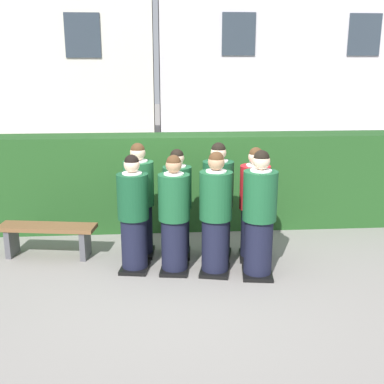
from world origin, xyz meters
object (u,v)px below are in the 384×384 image
(student_front_row_0, at_px, (133,217))
(wooden_bench, at_px, (48,234))
(student_front_row_1, at_px, (174,218))
(student_front_row_2, at_px, (216,217))
(student_rear_row_1, at_px, (177,206))
(student_rear_row_2, at_px, (218,204))
(student_in_red_blazer, at_px, (254,207))
(student_front_row_3, at_px, (259,218))
(student_rear_row_0, at_px, (139,203))

(student_front_row_0, xyz_separation_m, wooden_bench, (-1.28, 0.55, -0.41))
(student_front_row_1, bearing_deg, student_front_row_2, -8.58)
(student_front_row_1, xyz_separation_m, student_rear_row_1, (0.07, 0.57, -0.01))
(student_front_row_0, distance_m, wooden_bench, 1.45)
(student_rear_row_2, distance_m, student_in_red_blazer, 0.52)
(student_in_red_blazer, bearing_deg, wooden_bench, 174.74)
(student_front_row_2, xyz_separation_m, wooden_bench, (-2.36, 0.73, -0.44))
(student_rear_row_1, bearing_deg, wooden_bench, 177.58)
(student_front_row_1, relative_size, student_rear_row_2, 0.95)
(student_in_red_blazer, relative_size, wooden_bench, 1.13)
(student_front_row_1, xyz_separation_m, wooden_bench, (-1.82, 0.64, -0.41))
(student_front_row_3, bearing_deg, student_front_row_1, 168.91)
(student_front_row_2, xyz_separation_m, student_rear_row_0, (-1.02, 0.71, 0.01))
(student_front_row_1, bearing_deg, student_rear_row_1, 83.34)
(student_front_row_0, xyz_separation_m, student_rear_row_0, (0.06, 0.54, 0.03))
(student_front_row_0, relative_size, student_front_row_3, 0.95)
(student_rear_row_2, bearing_deg, student_rear_row_1, 170.72)
(student_front_row_2, bearing_deg, student_front_row_0, 170.95)
(student_front_row_2, xyz_separation_m, student_rear_row_1, (-0.48, 0.65, -0.04))
(wooden_bench, bearing_deg, student_front_row_2, -17.12)
(student_front_row_0, xyz_separation_m, student_front_row_2, (1.08, -0.17, 0.03))
(student_front_row_2, xyz_separation_m, student_front_row_3, (0.55, -0.13, 0.02))
(student_rear_row_1, relative_size, student_in_red_blazer, 0.97)
(student_rear_row_2, bearing_deg, student_front_row_3, -56.51)
(student_front_row_2, xyz_separation_m, student_in_red_blazer, (0.61, 0.45, -0.01))
(student_front_row_0, bearing_deg, student_rear_row_2, 17.87)
(student_front_row_3, bearing_deg, student_rear_row_1, 142.82)
(student_front_row_0, xyz_separation_m, student_in_red_blazer, (1.69, 0.28, 0.01))
(student_front_row_1, bearing_deg, wooden_bench, 160.47)
(student_rear_row_1, xyz_separation_m, student_in_red_blazer, (1.08, -0.19, 0.02))
(student_front_row_0, distance_m, student_front_row_1, 0.55)
(student_front_row_2, height_order, student_rear_row_2, student_rear_row_2)
(student_front_row_0, distance_m, student_front_row_3, 1.66)
(student_front_row_3, xyz_separation_m, student_in_red_blazer, (0.05, 0.59, -0.03))
(student_rear_row_1, bearing_deg, student_front_row_0, -141.97)
(student_front_row_2, height_order, student_rear_row_1, student_front_row_2)
(student_front_row_1, bearing_deg, student_rear_row_2, 36.37)
(student_front_row_1, bearing_deg, student_front_row_3, -11.09)
(student_rear_row_1, bearing_deg, student_in_red_blazer, -10.13)
(student_front_row_3, bearing_deg, student_front_row_0, 169.43)
(student_rear_row_0, height_order, wooden_bench, student_rear_row_0)
(student_front_row_0, height_order, student_rear_row_2, student_rear_row_2)
(student_front_row_3, relative_size, student_rear_row_1, 1.07)
(student_front_row_0, xyz_separation_m, student_front_row_1, (0.54, -0.09, 0.00))
(student_rear_row_1, bearing_deg, student_front_row_3, -37.18)
(student_rear_row_0, xyz_separation_m, student_rear_row_2, (1.12, -0.16, 0.01))
(student_rear_row_1, bearing_deg, student_rear_row_2, -9.28)
(wooden_bench, bearing_deg, student_in_red_blazer, -5.26)
(student_front_row_2, relative_size, wooden_bench, 1.15)
(student_rear_row_0, height_order, student_in_red_blazer, student_rear_row_0)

